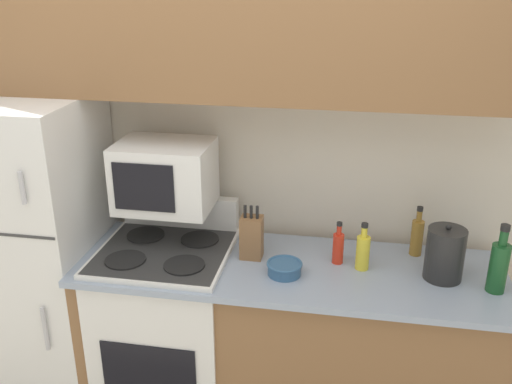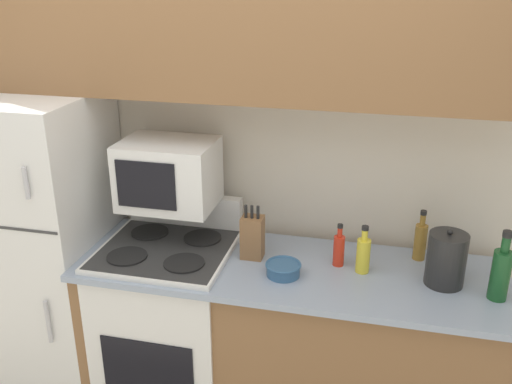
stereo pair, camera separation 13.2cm
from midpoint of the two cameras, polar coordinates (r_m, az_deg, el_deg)
wall_back at (r=2.84m, az=-0.09°, el=3.28°), size 8.00×0.05×2.55m
lower_cabinets at (r=2.84m, az=4.57°, el=-15.40°), size 1.90×0.63×0.92m
refrigerator at (r=3.09m, az=-19.24°, el=-5.77°), size 0.64×0.66×1.63m
upper_cabinets at (r=2.52m, az=-1.14°, el=16.69°), size 2.54×0.32×0.65m
stove at (r=2.94m, az=-7.13°, el=-13.44°), size 0.61×0.61×1.11m
microwave at (r=2.69m, az=-7.36°, el=1.80°), size 0.44×0.33×0.31m
knife_block at (r=2.60m, az=1.09°, el=-4.52°), size 0.10×0.08×0.26m
bowl at (r=2.49m, az=4.27°, el=-7.67°), size 0.16×0.16×0.06m
bottle_cooking_spray at (r=2.55m, az=12.14°, el=-6.10°), size 0.06×0.06×0.22m
bottle_vinegar at (r=2.71m, az=17.47°, el=-4.63°), size 0.06×0.06×0.24m
bottle_hot_sauce at (r=2.58m, az=9.74°, el=-5.67°), size 0.05×0.05×0.20m
bottle_wine_green at (r=2.51m, az=24.68°, el=-7.36°), size 0.08×0.08×0.30m
kettle at (r=2.54m, az=19.92°, el=-6.37°), size 0.16×0.16×0.25m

